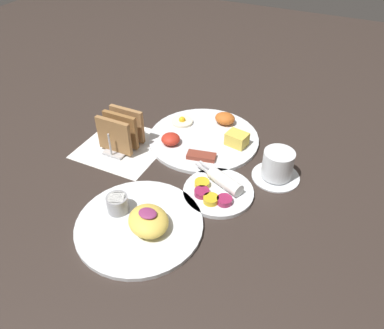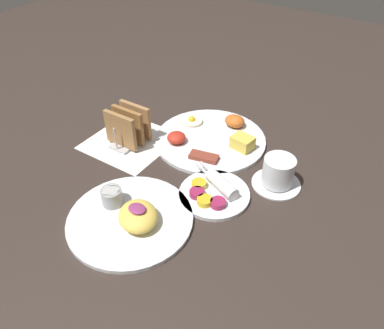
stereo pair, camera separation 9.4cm
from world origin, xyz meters
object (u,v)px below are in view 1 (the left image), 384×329
at_px(plate_foreground, 140,222).
at_px(coffee_cup, 277,166).
at_px(plate_breakfast, 205,137).
at_px(toast_rack, 121,131).
at_px(plate_condiments, 218,190).

bearing_deg(plate_foreground, coffee_cup, 52.51).
xyz_separation_m(plate_breakfast, toast_rack, (-0.19, -0.13, 0.04)).
height_order(plate_condiments, coffee_cup, coffee_cup).
relative_size(plate_breakfast, toast_rack, 2.70).
relative_size(plate_condiments, plate_foreground, 0.61).
relative_size(toast_rack, coffee_cup, 0.97).
xyz_separation_m(plate_breakfast, plate_foreground, (0.01, -0.36, 0.00)).
relative_size(plate_foreground, coffee_cup, 2.32).
bearing_deg(toast_rack, plate_foreground, -49.20).
relative_size(plate_breakfast, coffee_cup, 2.61).
distance_m(plate_foreground, coffee_cup, 0.36).
relative_size(plate_condiments, coffee_cup, 1.41).
distance_m(plate_condiments, toast_rack, 0.32).
bearing_deg(toast_rack, plate_breakfast, 34.34).
relative_size(plate_condiments, toast_rack, 1.46).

